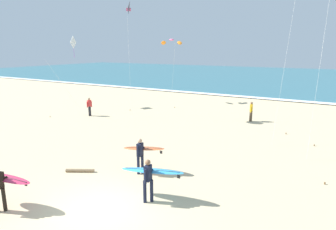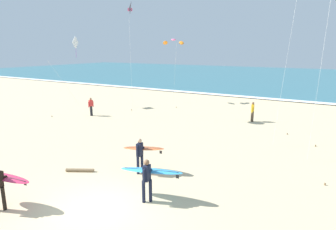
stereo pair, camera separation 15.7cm
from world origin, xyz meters
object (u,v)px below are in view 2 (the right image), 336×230
surfer_trailing (142,151)px  surfer_third (2,182)px  kite_delta_charcoal_mid (130,9)px  kite_diamond_ivory_low (75,45)px  bystander_yellow_top (253,112)px  surfer_lead (149,174)px  bystander_red_top (91,106)px  kite_arc_rose_far (173,42)px  driftwood_log (80,170)px

surfer_trailing → surfer_third: 5.71m
kite_delta_charcoal_mid → kite_diamond_ivory_low: 8.43m
kite_diamond_ivory_low → bystander_yellow_top: kite_diamond_ivory_low is taller
surfer_lead → bystander_red_top: bearing=143.0°
surfer_third → kite_arc_rose_far: 23.62m
kite_diamond_ivory_low → kite_arc_rose_far: bearing=46.6°
surfer_lead → bystander_red_top: surfer_lead is taller
bystander_red_top → driftwood_log: (8.18, -8.92, -0.73)m
kite_diamond_ivory_low → driftwood_log: bearing=-42.6°
surfer_trailing → surfer_third: size_ratio=1.00×
surfer_third → driftwood_log: size_ratio=1.65×
bystander_yellow_top → kite_diamond_ivory_low: bearing=-171.2°
bystander_yellow_top → surfer_trailing: bearing=-98.5°
surfer_third → surfer_lead: bearing=37.4°
surfer_trailing → bystander_red_top: size_ratio=1.38×
surfer_lead → surfer_trailing: (-1.75, 1.96, -0.00)m
kite_delta_charcoal_mid → driftwood_log: 13.97m
kite_delta_charcoal_mid → driftwood_log: bearing=-65.8°
kite_delta_charcoal_mid → bystander_red_top: (-3.68, -1.09, -7.91)m
surfer_third → driftwood_log: bearing=91.7°
kite_arc_rose_far → surfer_trailing: bearing=-64.8°
surfer_third → kite_delta_charcoal_mid: 16.37m
surfer_lead → kite_arc_rose_far: kite_arc_rose_far is taller
surfer_lead → surfer_third: 5.27m
surfer_lead → bystander_yellow_top: bearing=89.6°
surfer_lead → surfer_trailing: size_ratio=1.20×
kite_delta_charcoal_mid → bystander_yellow_top: bearing=23.9°
surfer_lead → bystander_red_top: (-12.48, 9.41, -0.24)m
kite_delta_charcoal_mid → bystander_yellow_top: size_ratio=5.84×
bystander_yellow_top → kite_arc_rose_far: bearing=154.8°
surfer_trailing → driftwood_log: (-2.55, -1.47, -0.97)m
surfer_trailing → bystander_yellow_top: size_ratio=1.38×
kite_delta_charcoal_mid → surfer_third: bearing=-71.4°
bystander_red_top → kite_arc_rose_far: bearing=74.6°
surfer_lead → driftwood_log: size_ratio=1.97×
surfer_trailing → kite_delta_charcoal_mid: kite_delta_charcoal_mid is taller
surfer_third → surfer_trailing: bearing=64.8°
kite_diamond_ivory_low → bystander_yellow_top: (16.79, 2.59, -5.25)m
surfer_trailing → bystander_red_top: 13.06m
driftwood_log → surfer_trailing: bearing=30.1°
kite_diamond_ivory_low → bystander_yellow_top: 17.78m
surfer_third → bystander_red_top: surfer_third is taller
surfer_third → kite_arc_rose_far: kite_arc_rose_far is taller
surfer_third → bystander_red_top: bearing=123.3°
bystander_yellow_top → driftwood_log: bearing=-107.5°
surfer_trailing → kite_diamond_ivory_low: size_ratio=0.32×
driftwood_log → kite_delta_charcoal_mid: bearing=114.2°
driftwood_log → kite_diamond_ivory_low: bearing=137.4°
kite_arc_rose_far → bystander_yellow_top: kite_arc_rose_far is taller
surfer_third → kite_delta_charcoal_mid: size_ratio=0.24×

